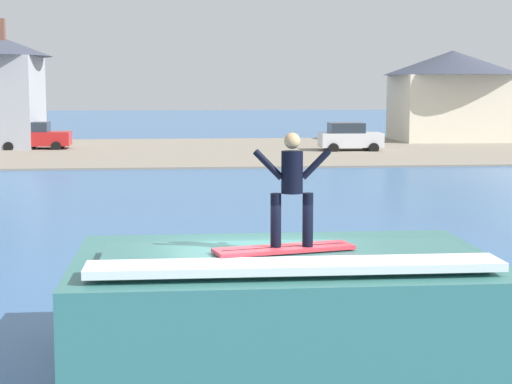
{
  "coord_description": "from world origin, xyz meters",
  "views": [
    {
      "loc": [
        -1.18,
        -13.25,
        4.27
      ],
      "look_at": [
        0.46,
        4.49,
        2.03
      ],
      "focal_mm": 60.28,
      "sensor_mm": 36.0,
      "label": 1
    }
  ],
  "objects_px": {
    "surfboard": "(284,249)",
    "car_near_shore": "(33,136)",
    "car_far_shore": "(349,137)",
    "house_gabled_white": "(452,90)",
    "surfer": "(292,183)",
    "wave_crest": "(284,304)"
  },
  "relations": [
    {
      "from": "surfboard",
      "to": "surfer",
      "type": "bearing_deg",
      "value": -3.85
    },
    {
      "from": "car_near_shore",
      "to": "car_far_shore",
      "type": "height_order",
      "value": "same"
    },
    {
      "from": "surfboard",
      "to": "car_near_shore",
      "type": "relative_size",
      "value": 0.48
    },
    {
      "from": "wave_crest",
      "to": "surfer",
      "type": "distance_m",
      "value": 2.04
    },
    {
      "from": "car_near_shore",
      "to": "surfer",
      "type": "bearing_deg",
      "value": -76.09
    },
    {
      "from": "surfboard",
      "to": "car_near_shore",
      "type": "distance_m",
      "value": 45.52
    },
    {
      "from": "wave_crest",
      "to": "surfer",
      "type": "relative_size",
      "value": 3.82
    },
    {
      "from": "surfboard",
      "to": "car_near_shore",
      "type": "height_order",
      "value": "surfboard"
    },
    {
      "from": "wave_crest",
      "to": "house_gabled_white",
      "type": "height_order",
      "value": "house_gabled_white"
    },
    {
      "from": "house_gabled_white",
      "to": "surfer",
      "type": "bearing_deg",
      "value": -110.5
    },
    {
      "from": "car_far_shore",
      "to": "house_gabled_white",
      "type": "bearing_deg",
      "value": 43.81
    },
    {
      "from": "wave_crest",
      "to": "surfer",
      "type": "height_order",
      "value": "surfer"
    },
    {
      "from": "wave_crest",
      "to": "car_near_shore",
      "type": "bearing_deg",
      "value": 104.01
    },
    {
      "from": "surfer",
      "to": "car_near_shore",
      "type": "bearing_deg",
      "value": 103.91
    },
    {
      "from": "surfer",
      "to": "house_gabled_white",
      "type": "xyz_separation_m",
      "value": [
        18.79,
        50.25,
        1.02
      ]
    },
    {
      "from": "surfboard",
      "to": "car_near_shore",
      "type": "bearing_deg",
      "value": 103.77
    },
    {
      "from": "wave_crest",
      "to": "surfer",
      "type": "xyz_separation_m",
      "value": [
        0.05,
        -0.54,
        1.97
      ]
    },
    {
      "from": "surfboard",
      "to": "car_far_shore",
      "type": "bearing_deg",
      "value": 77.21
    },
    {
      "from": "car_far_shore",
      "to": "house_gabled_white",
      "type": "distance_m",
      "value": 13.59
    },
    {
      "from": "wave_crest",
      "to": "car_far_shore",
      "type": "distance_m",
      "value": 41.56
    },
    {
      "from": "wave_crest",
      "to": "car_far_shore",
      "type": "relative_size",
      "value": 1.66
    },
    {
      "from": "house_gabled_white",
      "to": "car_far_shore",
      "type": "bearing_deg",
      "value": -136.19
    }
  ]
}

